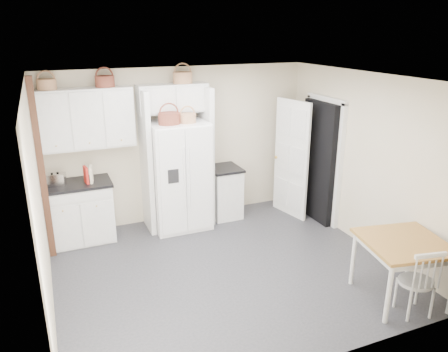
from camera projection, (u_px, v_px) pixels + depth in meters
name	position (u px, v px, depth m)	size (l,w,h in m)	color
floor	(226.00, 269.00, 6.08)	(4.50, 4.50, 0.00)	#2B2B33
ceiling	(226.00, 79.00, 5.24)	(4.50, 4.50, 0.00)	white
wall_back	(180.00, 145.00, 7.41)	(4.50, 4.50, 0.00)	beige
wall_left	(39.00, 207.00, 4.84)	(4.00, 4.00, 0.00)	beige
wall_right	(365.00, 162.00, 6.49)	(4.00, 4.00, 0.00)	beige
refrigerator	(179.00, 176.00, 7.14)	(0.92, 0.74, 1.78)	white
base_cab_left	(79.00, 213.00, 6.78)	(0.99, 0.63, 0.92)	silver
base_cab_right	(224.00, 193.00, 7.68)	(0.49, 0.59, 0.86)	silver
dining_table	(401.00, 270.00, 5.31)	(0.94, 0.94, 0.78)	olive
windsor_chair	(416.00, 282.00, 5.02)	(0.41, 0.37, 0.83)	silver
counter_left	(76.00, 184.00, 6.62)	(1.03, 0.67, 0.04)	black
counter_right	(224.00, 168.00, 7.53)	(0.53, 0.63, 0.04)	black
toaster	(55.00, 180.00, 6.45)	(0.28, 0.16, 0.19)	silver
cookbook_red	(86.00, 175.00, 6.56)	(0.04, 0.17, 0.26)	red
cookbook_cream	(91.00, 174.00, 6.59)	(0.04, 0.17, 0.26)	beige
basket_upper_a	(47.00, 84.00, 6.17)	(0.26, 0.26, 0.15)	#A56E4C
basket_upper_c	(105.00, 81.00, 6.47)	(0.28, 0.28, 0.16)	maroon
basket_bridge_b	(183.00, 78.00, 6.91)	(0.31, 0.31, 0.18)	#A56E4C
basket_fridge_a	(169.00, 118.00, 6.68)	(0.33, 0.33, 0.18)	maroon
basket_fridge_b	(187.00, 118.00, 6.79)	(0.27, 0.27, 0.14)	#A56E4C
upper_cabinet	(86.00, 119.00, 6.52)	(1.40, 0.34, 0.90)	silver
bridge_cabinet	(172.00, 98.00, 6.94)	(1.12, 0.34, 0.45)	silver
fridge_panel_left	(146.00, 162.00, 6.95)	(0.08, 0.60, 2.30)	silver
fridge_panel_right	(206.00, 156.00, 7.33)	(0.08, 0.60, 2.30)	silver
trim_post	(42.00, 171.00, 6.04)	(0.09, 0.09, 2.60)	#341F12
doorway_void	(320.00, 162.00, 7.41)	(0.18, 0.85, 2.05)	black
door_slab	(291.00, 159.00, 7.58)	(0.80, 0.04, 2.05)	white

